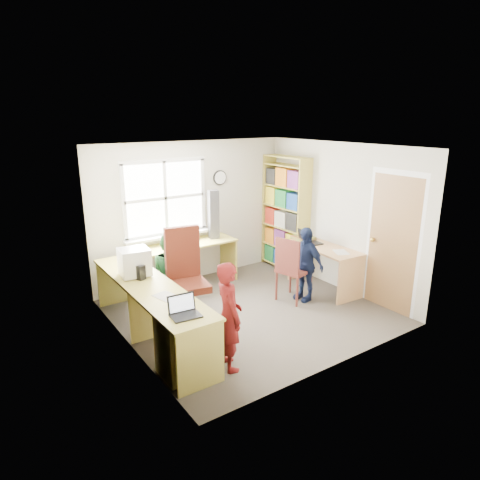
% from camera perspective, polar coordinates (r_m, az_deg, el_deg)
% --- Properties ---
extents(room, '(3.64, 3.44, 2.44)m').
position_cam_1_polar(room, '(6.07, 0.90, 1.20)').
color(room, '#423C34').
rests_on(room, ground).
extents(l_desk, '(2.38, 2.95, 0.75)m').
position_cam_1_polar(l_desk, '(5.40, -8.39, -9.61)').
color(l_desk, '#D6C655').
rests_on(l_desk, ground).
extents(right_desk, '(0.66, 1.30, 0.73)m').
position_cam_1_polar(right_desk, '(7.19, 11.25, -2.42)').
color(right_desk, '#E0AB70').
rests_on(right_desk, ground).
extents(bookshelf, '(0.30, 1.02, 2.10)m').
position_cam_1_polar(bookshelf, '(7.94, 6.04, 3.13)').
color(bookshelf, '#D6C655').
rests_on(bookshelf, ground).
extents(swivel_chair, '(0.72, 0.72, 1.33)m').
position_cam_1_polar(swivel_chair, '(6.00, -7.14, -5.63)').
color(swivel_chair, black).
rests_on(swivel_chair, ground).
extents(wooden_chair, '(0.55, 0.55, 1.03)m').
position_cam_1_polar(wooden_chair, '(6.61, 6.87, -3.63)').
color(wooden_chair, maroon).
rests_on(wooden_chair, ground).
extents(crt_monitor, '(0.41, 0.37, 0.37)m').
position_cam_1_polar(crt_monitor, '(5.81, -13.88, -2.88)').
color(crt_monitor, silver).
rests_on(crt_monitor, l_desk).
extents(laptop_left, '(0.33, 0.29, 0.21)m').
position_cam_1_polar(laptop_left, '(4.66, -7.48, -9.31)').
color(laptop_left, black).
rests_on(laptop_left, l_desk).
extents(laptop_right, '(0.33, 0.38, 0.24)m').
position_cam_1_polar(laptop_right, '(7.25, 9.13, -0.02)').
color(laptop_right, black).
rests_on(laptop_right, right_desk).
extents(speaker_a, '(0.12, 0.12, 0.19)m').
position_cam_1_polar(speaker_a, '(5.69, -13.12, -4.24)').
color(speaker_a, black).
rests_on(speaker_a, l_desk).
extents(speaker_b, '(0.11, 0.11, 0.18)m').
position_cam_1_polar(speaker_b, '(6.09, -14.50, -3.00)').
color(speaker_b, black).
rests_on(speaker_b, l_desk).
extents(cd_tower, '(0.20, 0.18, 0.84)m').
position_cam_1_polar(cd_tower, '(7.33, -3.56, 3.41)').
color(cd_tower, black).
rests_on(cd_tower, l_desk).
extents(game_box, '(0.34, 0.34, 0.06)m').
position_cam_1_polar(game_box, '(7.45, 8.44, 0.27)').
color(game_box, red).
rests_on(game_box, right_desk).
extents(paper_a, '(0.28, 0.35, 0.00)m').
position_cam_1_polar(paper_a, '(5.14, -9.77, -7.43)').
color(paper_a, silver).
rests_on(paper_a, l_desk).
extents(paper_b, '(0.31, 0.34, 0.00)m').
position_cam_1_polar(paper_b, '(6.90, 13.32, -1.59)').
color(paper_b, silver).
rests_on(paper_b, right_desk).
extents(potted_plant, '(0.19, 0.15, 0.33)m').
position_cam_1_polar(potted_plant, '(6.99, -9.13, 0.44)').
color(potted_plant, '#307835').
rests_on(potted_plant, l_desk).
extents(person_red, '(0.40, 0.52, 1.28)m').
position_cam_1_polar(person_red, '(4.86, -1.50, -10.12)').
color(person_red, maroon).
rests_on(person_red, ground).
extents(person_green, '(0.54, 0.64, 1.17)m').
position_cam_1_polar(person_green, '(6.38, -9.35, -4.24)').
color(person_green, '#28652F').
rests_on(person_green, ground).
extents(person_navy, '(0.36, 0.72, 1.17)m').
position_cam_1_polar(person_navy, '(6.70, 8.64, -3.17)').
color(person_navy, '#121B3A').
rests_on(person_navy, ground).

